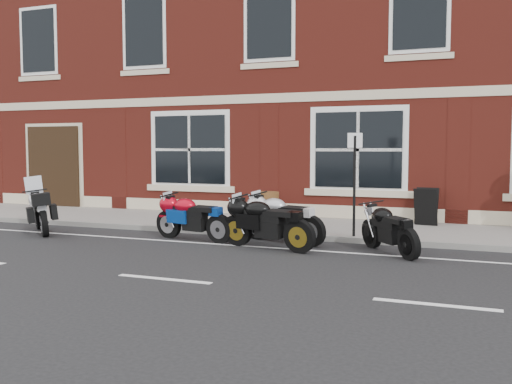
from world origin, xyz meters
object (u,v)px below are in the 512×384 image
moto_sport_red (193,216)px  moto_naked_black (390,227)px  barrel_planter (267,206)px  moto_sport_black (266,221)px  a_board_sign (426,206)px  parking_sign (354,177)px  moto_touring_silver (42,210)px  moto_sport_silver (282,217)px

moto_sport_red → moto_naked_black: 4.22m
moto_naked_black → barrel_planter: (-3.57, 2.89, -0.00)m
moto_sport_red → moto_sport_black: moto_sport_black is taller
a_board_sign → parking_sign: (-1.29, -2.43, 0.82)m
moto_touring_silver → moto_naked_black: 8.14m
moto_sport_red → moto_sport_black: 1.91m
moto_sport_silver → moto_naked_black: size_ratio=1.29×
moto_sport_silver → barrel_planter: size_ratio=2.71×
moto_touring_silver → a_board_sign: (8.53, 3.77, 0.04)m
moto_naked_black → moto_sport_black: bearing=150.8°
moto_sport_black → parking_sign: (1.45, 1.50, 0.85)m
moto_sport_red → moto_naked_black: bearing=-78.0°
moto_touring_silver → moto_sport_black: (5.78, -0.16, 0.01)m
moto_sport_silver → moto_sport_red: bearing=122.7°
moto_sport_black → moto_sport_silver: size_ratio=1.03×
moto_sport_red → parking_sign: (3.32, 1.09, 0.87)m
moto_sport_red → moto_naked_black: moto_sport_red is taller
moto_touring_silver → moto_sport_silver: bearing=-40.5°
moto_naked_black → moto_sport_silver: bearing=130.2°
moto_touring_silver → moto_sport_silver: moto_touring_silver is taller
moto_touring_silver → moto_sport_black: bearing=-48.8°
moto_sport_red → parking_sign: parking_sign is taller
moto_touring_silver → moto_sport_red: 3.92m
a_board_sign → barrel_planter: bearing=-161.8°
moto_naked_black → barrel_planter: 4.59m
moto_naked_black → a_board_sign: 3.55m
moto_sport_black → moto_touring_silver: bearing=102.3°
moto_touring_silver → parking_sign: (7.23, 1.34, 0.86)m
moto_sport_black → moto_naked_black: (2.36, 0.41, -0.05)m
parking_sign → moto_sport_silver: bearing=-173.3°
a_board_sign → moto_sport_black: bearing=-115.8°
moto_sport_red → moto_sport_silver: bearing=-65.0°
moto_touring_silver → moto_sport_silver: size_ratio=0.77×
moto_naked_black → a_board_sign: (0.39, 3.52, 0.08)m
moto_touring_silver → moto_sport_black: size_ratio=0.74×
moto_touring_silver → parking_sign: parking_sign is taller
barrel_planter → moto_touring_silver: bearing=-145.5°
parking_sign → moto_sport_black: bearing=-152.2°
moto_touring_silver → barrel_planter: size_ratio=2.08×
moto_touring_silver → moto_sport_black: 5.78m
moto_sport_silver → a_board_sign: size_ratio=2.22×
moto_sport_silver → parking_sign: bearing=-45.5°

